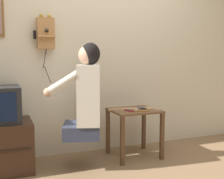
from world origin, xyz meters
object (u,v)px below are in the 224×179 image
object	(u,v)px
person	(86,95)
wall_phone_antique	(46,33)
cell_phone_spare	(142,108)
cell_phone_held	(129,110)
toothbrush	(142,110)

from	to	relation	value
person	wall_phone_antique	xyz separation A→B (m)	(-0.32, 0.45, 0.64)
wall_phone_antique	cell_phone_spare	world-z (taller)	wall_phone_antique
cell_phone_held	cell_phone_spare	bearing A→B (deg)	20.34
toothbrush	cell_phone_spare	bearing A→B (deg)	-17.08
cell_phone_held	toothbrush	size ratio (longest dim) A/B	0.73
cell_phone_spare	wall_phone_antique	bearing A→B (deg)	165.24
person	wall_phone_antique	distance (m)	0.84
toothbrush	wall_phone_antique	bearing A→B (deg)	75.37
wall_phone_antique	toothbrush	distance (m)	1.35
cell_phone_held	toothbrush	xyz separation A→B (m)	(0.12, -0.07, 0.00)
person	cell_phone_held	world-z (taller)	person
cell_phone_held	cell_phone_spare	size ratio (longest dim) A/B	1.01
wall_phone_antique	cell_phone_spare	distance (m)	1.37
person	toothbrush	size ratio (longest dim) A/B	5.52
wall_phone_antique	toothbrush	world-z (taller)	wall_phone_antique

